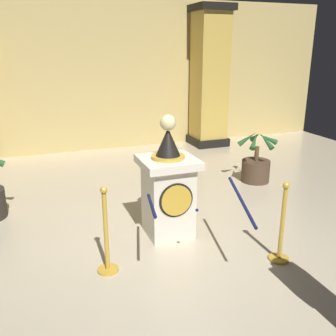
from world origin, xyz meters
name	(u,v)px	position (x,y,z in m)	size (l,w,h in m)	color
ground_plane	(176,248)	(0.00, 0.00, 0.00)	(12.33, 12.33, 0.00)	beige
back_wall	(96,76)	(0.00, 5.24, 1.77)	(12.33, 0.16, 3.53)	tan
pedestal_clock	(168,189)	(0.04, 0.41, 0.65)	(0.72, 0.72, 1.63)	silver
stanchion_near	(107,243)	(-0.92, -0.21, 0.36)	(0.24, 0.24, 1.02)	gold
stanchion_far	(281,234)	(1.05, -0.69, 0.34)	(0.24, 0.24, 0.99)	gold
velvet_rope	(197,203)	(0.06, -0.45, 0.79)	(1.26, 1.23, 0.22)	#141947
column_right	(209,78)	(2.73, 4.71, 1.68)	(0.90, 0.90, 3.39)	black
potted_palm_right	(256,166)	(2.31, 1.81, 0.30)	(0.72, 0.72, 0.99)	#4C3828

